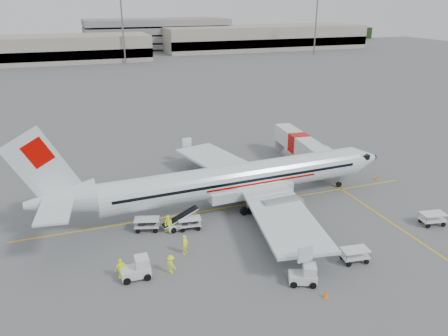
{
  "coord_description": "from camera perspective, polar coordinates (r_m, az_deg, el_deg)",
  "views": [
    {
      "loc": [
        -14.93,
        -39.69,
        20.99
      ],
      "look_at": [
        0.0,
        2.0,
        3.8
      ],
      "focal_mm": 35.0,
      "sensor_mm": 36.0,
      "label": 1
    }
  ],
  "objects": [
    {
      "name": "crew_b",
      "position": [
        42.32,
        -7.27,
        -7.3
      ],
      "size": [
        1.1,
        1.12,
        1.82
      ],
      "primitive_type": "imported",
      "rotation": [
        0.0,
        0.0,
        -0.86
      ],
      "color": "#E6FF17",
      "rests_on": "ground"
    },
    {
      "name": "crew_c",
      "position": [
        36.65,
        -6.95,
        -12.37
      ],
      "size": [
        1.03,
        1.21,
        1.62
      ],
      "primitive_type": "imported",
      "rotation": [
        0.0,
        0.0,
        2.08
      ],
      "color": "#E6FF17",
      "rests_on": "ground"
    },
    {
      "name": "cart_loaded_b",
      "position": [
        43.2,
        -10.02,
        -7.27
      ],
      "size": [
        2.68,
        2.02,
        1.24
      ],
      "primitive_type": null,
      "rotation": [
        0.0,
        0.0,
        -0.29
      ],
      "color": "silver",
      "rests_on": "ground"
    },
    {
      "name": "tug_mid",
      "position": [
        35.73,
        10.27,
        -13.51
      ],
      "size": [
        2.49,
        1.99,
        1.68
      ],
      "primitive_type": null,
      "rotation": [
        0.0,
        0.0,
        -0.4
      ],
      "color": "silver",
      "rests_on": "ground"
    },
    {
      "name": "cart_empty_a",
      "position": [
        39.49,
        16.7,
        -10.87
      ],
      "size": [
        2.48,
        1.64,
        1.22
      ],
      "primitive_type": null,
      "rotation": [
        0.0,
        0.0,
        -0.12
      ],
      "color": "silver",
      "rests_on": "ground"
    },
    {
      "name": "terminal_east",
      "position": [
        203.91,
        5.19,
        16.63
      ],
      "size": [
        90.0,
        26.0,
        10.0
      ],
      "primitive_type": null,
      "color": "gray",
      "rests_on": "ground"
    },
    {
      "name": "tug_aft",
      "position": [
        36.45,
        -11.48,
        -12.7
      ],
      "size": [
        2.37,
        1.38,
        1.82
      ],
      "primitive_type": null,
      "rotation": [
        0.0,
        0.0,
        -0.01
      ],
      "color": "silver",
      "rests_on": "ground"
    },
    {
      "name": "cart_empty_b",
      "position": [
        48.23,
        25.58,
        -6.01
      ],
      "size": [
        2.59,
        1.77,
        1.26
      ],
      "primitive_type": null,
      "rotation": [
        0.0,
        0.0,
        -0.15
      ],
      "color": "silver",
      "rests_on": "ground"
    },
    {
      "name": "stripe_cross",
      "position": [
        47.77,
        20.4,
        -6.29
      ],
      "size": [
        0.2,
        20.0,
        0.01
      ],
      "primitive_type": "cube",
      "color": "yellow",
      "rests_on": "ground"
    },
    {
      "name": "tug_fore",
      "position": [
        46.01,
        8.26,
        -4.91
      ],
      "size": [
        2.67,
        2.47,
        1.8
      ],
      "primitive_type": null,
      "rotation": [
        0.0,
        0.0,
        0.64
      ],
      "color": "silver",
      "rests_on": "ground"
    },
    {
      "name": "cone_nose",
      "position": [
        57.44,
        19.33,
        -1.17
      ],
      "size": [
        0.35,
        0.35,
        0.58
      ],
      "primitive_type": "cone",
      "color": "orange",
      "rests_on": "ground"
    },
    {
      "name": "mast_east",
      "position": [
        184.33,
        11.89,
        17.68
      ],
      "size": [
        3.2,
        1.2,
        22.0
      ],
      "primitive_type": null,
      "color": "slate",
      "rests_on": "ground"
    },
    {
      "name": "belt_loader",
      "position": [
        42.99,
        -5.52,
        -6.33
      ],
      "size": [
        4.56,
        2.27,
        2.36
      ],
      "primitive_type": null,
      "rotation": [
        0.0,
        0.0,
        0.15
      ],
      "color": "silver",
      "rests_on": "ground"
    },
    {
      "name": "aircraft",
      "position": [
        45.64,
        1.96,
        1.17
      ],
      "size": [
        40.11,
        32.08,
        10.71
      ],
      "primitive_type": null,
      "rotation": [
        0.0,
        0.0,
        0.04
      ],
      "color": "white",
      "rests_on": "ground"
    },
    {
      "name": "cone_stbd",
      "position": [
        34.94,
        13.17,
        -15.73
      ],
      "size": [
        0.37,
        0.37,
        0.61
      ],
      "primitive_type": "cone",
      "color": "orange",
      "rests_on": "ground"
    },
    {
      "name": "treeline",
      "position": [
        215.96,
        -16.29,
        15.63
      ],
      "size": [
        300.0,
        3.0,
        6.0
      ],
      "primitive_type": null,
      "color": "black",
      "rests_on": "ground"
    },
    {
      "name": "cart_loaded_a",
      "position": [
        42.95,
        -4.52,
        -7.23
      ],
      "size": [
        2.35,
        1.57,
        1.15
      ],
      "primitive_type": null,
      "rotation": [
        0.0,
        0.0,
        -0.13
      ],
      "color": "silver",
      "rests_on": "ground"
    },
    {
      "name": "ground",
      "position": [
        47.32,
        0.82,
        -5.12
      ],
      "size": [
        360.0,
        360.0,
        0.0
      ],
      "primitive_type": "plane",
      "color": "#56595B"
    },
    {
      "name": "stripe_lead",
      "position": [
        47.31,
        0.82,
        -5.12
      ],
      "size": [
        44.0,
        0.2,
        0.01
      ],
      "primitive_type": "cube",
      "color": "yellow",
      "rests_on": "ground"
    },
    {
      "name": "cone_port",
      "position": [
        58.47,
        0.53,
        0.47
      ],
      "size": [
        0.35,
        0.35,
        0.56
      ],
      "primitive_type": "cone",
      "color": "orange",
      "rests_on": "ground"
    },
    {
      "name": "parking_garage",
      "position": [
        204.12,
        -8.77,
        17.05
      ],
      "size": [
        62.0,
        24.0,
        14.0
      ],
      "primitive_type": null,
      "color": "slate",
      "rests_on": "ground"
    },
    {
      "name": "mast_center",
      "position": [
        159.26,
        -13.07,
        17.1
      ],
      "size": [
        3.2,
        1.2,
        22.0
      ],
      "primitive_type": null,
      "color": "slate",
      "rests_on": "ground"
    },
    {
      "name": "crew_a",
      "position": [
        38.97,
        -5.09,
        -9.92
      ],
      "size": [
        0.78,
        0.74,
        1.79
      ],
      "primitive_type": "imported",
      "rotation": [
        0.0,
        0.0,
        0.67
      ],
      "color": "#E6FF17",
      "rests_on": "ground"
    },
    {
      "name": "jet_bridge",
      "position": [
        59.66,
        9.7,
        2.41
      ],
      "size": [
        4.15,
        15.97,
        4.15
      ],
      "primitive_type": null,
      "rotation": [
        0.0,
        0.0,
        -0.08
      ],
      "color": "silver",
      "rests_on": "ground"
    },
    {
      "name": "crew_d",
      "position": [
        36.69,
        -13.31,
        -12.65
      ],
      "size": [
        1.13,
        0.76,
        1.78
      ],
      "primitive_type": "imported",
      "rotation": [
        0.0,
        0.0,
        3.49
      ],
      "color": "#E6FF17",
      "rests_on": "ground"
    }
  ]
}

